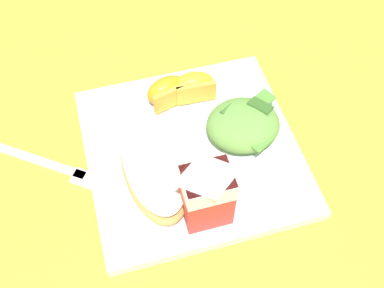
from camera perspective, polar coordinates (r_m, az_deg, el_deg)
The scene contains 8 objects.
ground at distance 0.66m, azimuth 0.00°, elevation -1.28°, with size 3.00×3.00×0.00m, color gold.
white_plate at distance 0.65m, azimuth 0.00°, elevation -0.89°, with size 0.28×0.28×0.02m, color silver.
cheesy_pizza_bread at distance 0.61m, azimuth -4.58°, elevation -2.51°, with size 0.08×0.17×0.04m.
green_salad_pile at distance 0.65m, azimuth 6.13°, elevation 2.31°, with size 0.11×0.10×0.04m.
milk_carton at distance 0.54m, azimuth 1.81°, elevation -5.48°, with size 0.06×0.04×0.11m.
orange_wedge_front at distance 0.69m, azimuth 0.22°, elevation 6.94°, with size 0.06×0.04×0.04m.
orange_wedge_middle at distance 0.68m, azimuth -2.98°, elevation 6.31°, with size 0.07×0.05×0.04m.
metal_fork at distance 0.68m, azimuth -17.07°, elevation -2.11°, with size 0.16×0.12×0.01m.
Camera 1 is at (0.10, 0.35, 0.55)m, focal length 44.78 mm.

